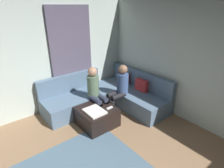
{
  "coord_description": "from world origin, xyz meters",
  "views": [
    {
      "loc": [
        1.31,
        -0.74,
        2.5
      ],
      "look_at": [
        -1.63,
        1.63,
        0.85
      ],
      "focal_mm": 29.26,
      "sensor_mm": 36.0,
      "label": 1
    }
  ],
  "objects_px": {
    "game_remote": "(110,108)",
    "sectional_couch": "(109,96)",
    "person_on_couch_back": "(120,87)",
    "ottoman": "(97,116)",
    "person_on_couch_side": "(96,90)",
    "coffee_mug": "(98,100)"
  },
  "relations": [
    {
      "from": "game_remote",
      "to": "sectional_couch",
      "type": "bearing_deg",
      "value": 143.65
    },
    {
      "from": "person_on_couch_back",
      "to": "ottoman",
      "type": "bearing_deg",
      "value": 100.13
    },
    {
      "from": "sectional_couch",
      "to": "ottoman",
      "type": "bearing_deg",
      "value": -55.06
    },
    {
      "from": "sectional_couch",
      "to": "person_on_couch_side",
      "type": "xyz_separation_m",
      "value": [
        0.15,
        -0.5,
        0.38
      ]
    },
    {
      "from": "coffee_mug",
      "to": "ottoman",
      "type": "bearing_deg",
      "value": -39.29
    },
    {
      "from": "coffee_mug",
      "to": "person_on_couch_side",
      "type": "relative_size",
      "value": 0.08
    },
    {
      "from": "sectional_couch",
      "to": "person_on_couch_back",
      "type": "relative_size",
      "value": 2.12
    },
    {
      "from": "person_on_couch_back",
      "to": "person_on_couch_side",
      "type": "height_order",
      "value": "same"
    },
    {
      "from": "sectional_couch",
      "to": "game_remote",
      "type": "distance_m",
      "value": 0.87
    },
    {
      "from": "game_remote",
      "to": "person_on_couch_side",
      "type": "height_order",
      "value": "person_on_couch_side"
    },
    {
      "from": "game_remote",
      "to": "coffee_mug",
      "type": "bearing_deg",
      "value": -174.29
    },
    {
      "from": "coffee_mug",
      "to": "game_remote",
      "type": "height_order",
      "value": "coffee_mug"
    },
    {
      "from": "ottoman",
      "to": "person_on_couch_side",
      "type": "relative_size",
      "value": 0.63
    },
    {
      "from": "coffee_mug",
      "to": "person_on_couch_side",
      "type": "bearing_deg",
      "value": 161.74
    },
    {
      "from": "sectional_couch",
      "to": "ottoman",
      "type": "distance_m",
      "value": 0.89
    },
    {
      "from": "coffee_mug",
      "to": "person_on_couch_back",
      "type": "xyz_separation_m",
      "value": [
        0.08,
        0.6,
        0.19
      ]
    },
    {
      "from": "sectional_couch",
      "to": "coffee_mug",
      "type": "xyz_separation_m",
      "value": [
        0.29,
        -0.55,
        0.19
      ]
    },
    {
      "from": "coffee_mug",
      "to": "game_remote",
      "type": "xyz_separation_m",
      "value": [
        0.4,
        0.04,
        -0.04
      ]
    },
    {
      "from": "sectional_couch",
      "to": "game_remote",
      "type": "bearing_deg",
      "value": -36.35
    },
    {
      "from": "sectional_couch",
      "to": "game_remote",
      "type": "xyz_separation_m",
      "value": [
        0.69,
        -0.51,
        0.15
      ]
    },
    {
      "from": "sectional_couch",
      "to": "person_on_couch_side",
      "type": "height_order",
      "value": "person_on_couch_side"
    },
    {
      "from": "ottoman",
      "to": "person_on_couch_side",
      "type": "xyz_separation_m",
      "value": [
        -0.36,
        0.23,
        0.45
      ]
    }
  ]
}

